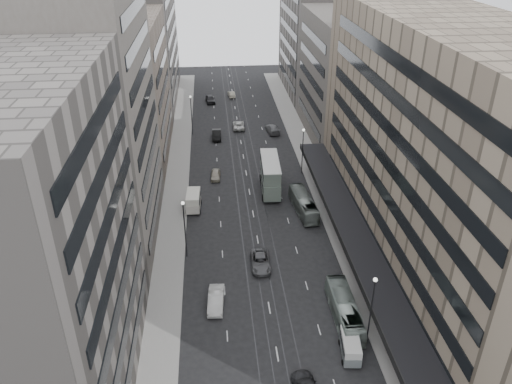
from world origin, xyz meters
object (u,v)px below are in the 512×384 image
object	(u,v)px
vw_microbus	(350,346)
sedan_1	(216,300)
sedan_2	(261,262)
bus_far	(304,204)
bus_near	(344,309)
panel_van	(193,200)
double_decker	(270,174)

from	to	relation	value
vw_microbus	sedan_1	distance (m)	16.04
vw_microbus	sedan_2	world-z (taller)	vw_microbus
bus_far	vw_microbus	size ratio (longest dim) A/B	2.30
vw_microbus	bus_near	bearing A→B (deg)	89.15
vw_microbus	sedan_1	xyz separation A→B (m)	(-13.43, 8.76, -0.40)
bus_near	vw_microbus	distance (m)	5.24
panel_van	double_decker	bearing A→B (deg)	24.86
sedan_1	bus_far	bearing A→B (deg)	59.82
bus_near	double_decker	distance (m)	31.22
bus_near	sedan_1	distance (m)	14.57
double_decker	sedan_1	size ratio (longest dim) A/B	1.99
bus_far	double_decker	xyz separation A→B (m)	(-4.23, 7.33, 1.54)
double_decker	sedan_2	size ratio (longest dim) A/B	1.90
vw_microbus	panel_van	size ratio (longest dim) A/B	0.93
vw_microbus	bus_far	bearing A→B (deg)	95.99
sedan_2	bus_far	bearing A→B (deg)	60.08
bus_far	vw_microbus	distance (m)	28.71
bus_near	bus_far	xyz separation A→B (m)	(-0.37, 23.51, -0.01)
bus_far	bus_near	bearing A→B (deg)	85.63
sedan_1	sedan_2	world-z (taller)	sedan_1
panel_van	bus_near	bearing A→B (deg)	-53.74
bus_near	sedan_2	distance (m)	13.36
panel_van	bus_far	bearing A→B (deg)	-5.06
bus_near	vw_microbus	xyz separation A→B (m)	(-0.68, -5.20, -0.15)
vw_microbus	panel_van	world-z (taller)	panel_van
bus_near	bus_far	world-z (taller)	bus_near
bus_far	double_decker	world-z (taller)	double_decker
bus_near	vw_microbus	bearing A→B (deg)	83.02
vw_microbus	sedan_1	size ratio (longest dim) A/B	0.85
bus_near	bus_far	distance (m)	23.51
double_decker	panel_van	world-z (taller)	double_decker
sedan_2	sedan_1	bearing A→B (deg)	-129.03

